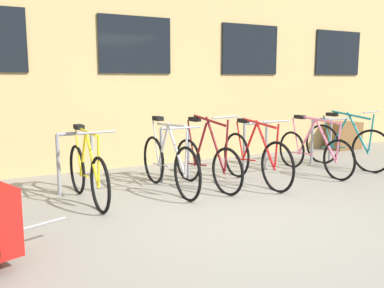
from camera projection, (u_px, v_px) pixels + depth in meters
ground_plane at (236, 218)px, 4.65m from camera, size 42.00×42.00×0.00m
storefront_building at (90, 20)px, 9.70m from camera, size 28.00×6.17×5.88m
bike_rack at (175, 149)px, 6.31m from camera, size 6.51×0.05×0.85m
bicycle_yellow at (87, 173)px, 5.25m from camera, size 0.44×1.67×0.98m
bicycle_pink at (314, 151)px, 6.89m from camera, size 0.44×1.75×0.98m
bicycle_red at (255, 158)px, 6.18m from camera, size 0.44×1.76×1.01m
bicycle_silver at (169, 163)px, 5.78m from camera, size 0.44×1.80×1.04m
bicycle_teal at (346, 145)px, 7.32m from camera, size 0.44×1.71×1.04m
bicycle_maroon at (206, 161)px, 5.97m from camera, size 0.44×1.62×1.08m
planter_box at (344, 136)px, 9.28m from camera, size 0.70×0.44×0.60m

